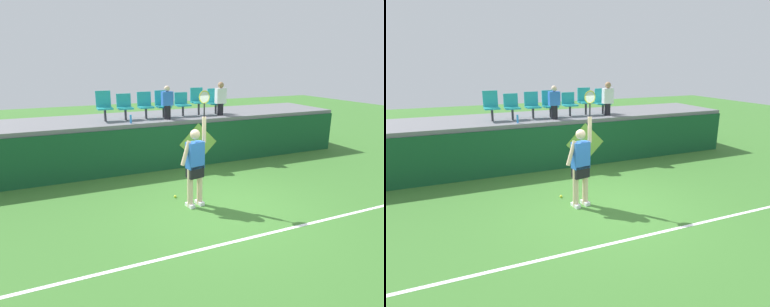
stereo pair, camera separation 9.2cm
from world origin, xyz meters
TOP-DOWN VIEW (x-y plane):
  - ground_plane at (0.00, 0.00)m, footprint 40.00×40.00m
  - court_back_wall at (0.00, 3.14)m, footprint 12.47×0.20m
  - spectator_platform at (0.00, 4.30)m, footprint 12.47×2.43m
  - court_baseline_stripe at (0.00, -1.42)m, footprint 11.22×0.08m
  - tennis_player at (-0.51, 0.33)m, footprint 0.75×0.32m
  - tennis_ball at (-0.78, 0.93)m, footprint 0.07×0.07m
  - water_bottle at (-1.24, 3.28)m, footprint 0.06×0.06m
  - stadium_chair_0 at (-1.86, 4.01)m, footprint 0.44×0.42m
  - stadium_chair_1 at (-1.25, 4.00)m, footprint 0.44×0.42m
  - stadium_chair_2 at (-0.60, 4.00)m, footprint 0.44×0.42m
  - stadium_chair_3 at (-0.03, 4.01)m, footprint 0.44×0.42m
  - stadium_chair_4 at (0.64, 4.00)m, footprint 0.44×0.42m
  - stadium_chair_5 at (1.21, 4.00)m, footprint 0.44×0.42m
  - stadium_chair_6 at (1.84, 4.01)m, footprint 0.44×0.42m
  - spectator_0 at (1.84, 3.59)m, footprint 0.34×0.20m
  - spectator_1 at (-0.03, 3.54)m, footprint 0.34×0.20m
  - wall_signage_mount at (0.79, 3.03)m, footprint 1.27×0.01m

SIDE VIEW (x-z plane):
  - ground_plane at x=0.00m, z-range 0.00..0.00m
  - wall_signage_mount at x=0.79m, z-range -0.69..0.69m
  - court_baseline_stripe at x=0.00m, z-range 0.00..0.01m
  - tennis_ball at x=-0.78m, z-range 0.00..0.07m
  - court_back_wall at x=0.00m, z-range 0.00..1.36m
  - tennis_player at x=-0.51m, z-range -0.29..2.31m
  - spectator_platform at x=0.00m, z-range 1.36..1.48m
  - water_bottle at x=-1.24m, z-range 1.48..1.72m
  - stadium_chair_4 at x=0.64m, z-range 1.52..2.27m
  - stadium_chair_1 at x=-1.25m, z-range 1.52..2.30m
  - stadium_chair_2 at x=-0.60m, z-range 1.51..2.33m
  - stadium_chair_3 at x=-0.03m, z-range 1.50..2.34m
  - stadium_chair_6 at x=1.84m, z-range 1.51..2.35m
  - stadium_chair_0 at x=-1.86m, z-range 1.51..2.40m
  - stadium_chair_5 at x=1.21m, z-range 1.53..2.42m
  - spectator_1 at x=-0.03m, z-range 1.49..2.52m
  - spectator_0 at x=1.84m, z-range 1.50..2.59m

